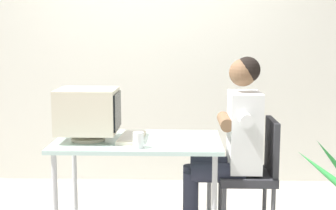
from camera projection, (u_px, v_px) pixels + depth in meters
name	position (u px, v px, depth m)	size (l,w,h in m)	color
wall_back	(181.00, 31.00, 4.65)	(8.00, 0.10, 3.00)	silver
desk	(138.00, 148.00, 3.40)	(1.18, 0.70, 0.72)	#B7B7BC
crt_monitor	(88.00, 111.00, 3.35)	(0.42, 0.37, 0.37)	beige
keyboard	(132.00, 137.00, 3.40)	(0.18, 0.42, 0.03)	beige
office_chair	(255.00, 169.00, 3.45)	(0.40, 0.40, 0.86)	#4C4C51
person_seated	(230.00, 140.00, 3.42)	(0.67, 0.54, 1.31)	silver
desk_mug	(138.00, 140.00, 3.14)	(0.07, 0.08, 0.11)	white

